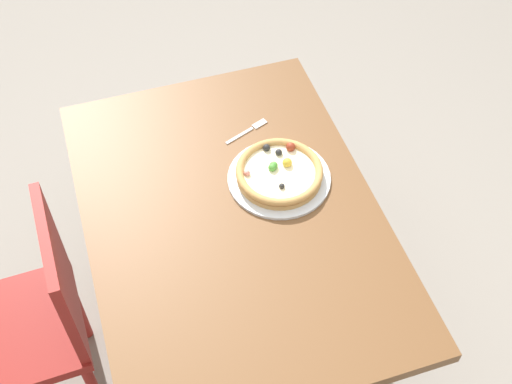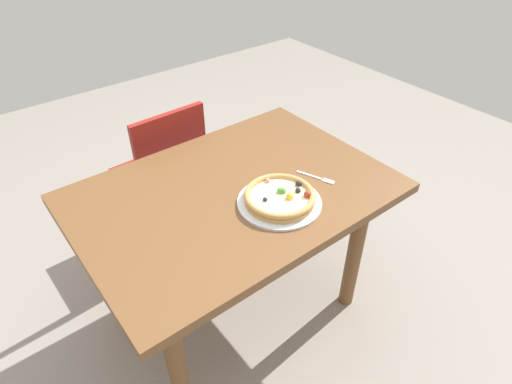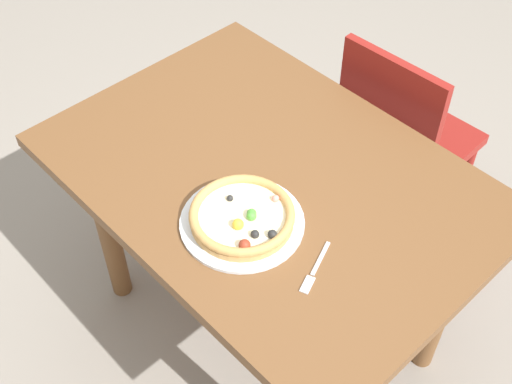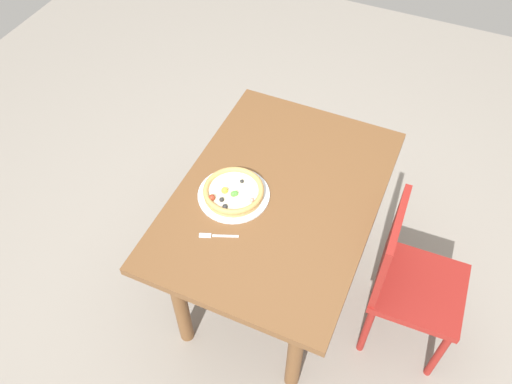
% 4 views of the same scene
% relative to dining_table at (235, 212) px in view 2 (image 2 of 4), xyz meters
% --- Properties ---
extents(ground_plane, '(6.00, 6.00, 0.00)m').
position_rel_dining_table_xyz_m(ground_plane, '(0.00, 0.00, -0.64)').
color(ground_plane, gray).
extents(dining_table, '(1.22, 0.86, 0.76)m').
position_rel_dining_table_xyz_m(dining_table, '(0.00, 0.00, 0.00)').
color(dining_table, brown).
rests_on(dining_table, ground).
extents(chair_near, '(0.41, 0.41, 0.87)m').
position_rel_dining_table_xyz_m(chair_near, '(-0.00, -0.64, -0.16)').
color(chair_near, maroon).
rests_on(chair_near, ground).
extents(plate, '(0.32, 0.32, 0.01)m').
position_rel_dining_table_xyz_m(plate, '(-0.09, 0.18, 0.12)').
color(plate, silver).
rests_on(plate, dining_table).
extents(pizza, '(0.27, 0.27, 0.05)m').
position_rel_dining_table_xyz_m(pizza, '(-0.09, 0.18, 0.15)').
color(pizza, tan).
rests_on(pizza, plate).
extents(fork, '(0.08, 0.16, 0.00)m').
position_rel_dining_table_xyz_m(fork, '(-0.31, 0.15, 0.12)').
color(fork, silver).
rests_on(fork, dining_table).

